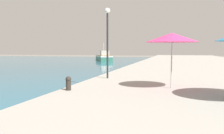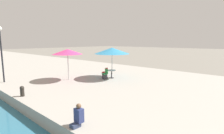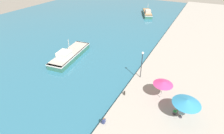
# 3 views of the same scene
# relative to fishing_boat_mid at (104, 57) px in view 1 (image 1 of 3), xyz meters

# --- Properties ---
(quay_promenade) EXTENTS (16.00, 90.00, 0.70)m
(quay_promenade) POSITION_rel_fishing_boat_mid_xyz_m (17.98, -18.36, -0.46)
(quay_promenade) COLOR #A39E93
(quay_promenade) RESTS_ON ground_plane
(fishing_boat_mid) EXTENTS (6.33, 10.19, 3.90)m
(fishing_boat_mid) POSITION_rel_fishing_boat_mid_xyz_m (0.00, 0.00, 0.00)
(fishing_boat_mid) COLOR #33705B
(fishing_boat_mid) RESTS_ON water_basin
(cafe_umbrella_white) EXTENTS (2.58, 2.58, 2.70)m
(cafe_umbrella_white) POSITION_rel_fishing_boat_mid_xyz_m (15.10, -40.31, 2.36)
(cafe_umbrella_white) COLOR #B7B7B7
(cafe_umbrella_white) RESTS_ON quay_promenade
(mooring_bollard) EXTENTS (0.26, 0.26, 0.65)m
(mooring_bollard) POSITION_rel_fishing_boat_mid_xyz_m (10.48, -42.17, 0.24)
(mooring_bollard) COLOR #2D2823
(mooring_bollard) RESTS_ON quay_promenade
(lamppost) EXTENTS (0.36, 0.36, 4.56)m
(lamppost) POSITION_rel_fishing_boat_mid_xyz_m (10.98, -37.10, 2.98)
(lamppost) COLOR #232328
(lamppost) RESTS_ON quay_promenade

